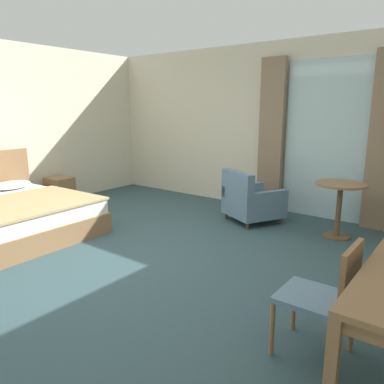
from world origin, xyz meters
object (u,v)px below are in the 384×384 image
Objects in this scene: nightstand at (60,191)px; round_cafe_table at (340,198)px; armchair_by_window at (251,201)px; desk_chair at (327,294)px; bed at (10,215)px.

round_cafe_table is at bearing 15.54° from nightstand.
nightstand is 4.62m from round_cafe_table.
desk_chair is at bearing -52.29° from armchair_by_window.
bed is at bearing -58.19° from nightstand.
nightstand is at bearing -164.46° from round_cafe_table.
desk_chair reaches higher than round_cafe_table.
bed is at bearing -133.50° from armchair_by_window.
desk_chair reaches higher than nightstand.
round_cafe_table is (3.62, 2.57, 0.28)m from bed.
armchair_by_window is (-1.93, 2.50, -0.15)m from desk_chair.
nightstand is at bearing -160.20° from armchair_by_window.
bed is 4.24× the size of nightstand.
nightstand is 0.67× the size of round_cafe_table.
nightstand is 3.39m from armchair_by_window.
round_cafe_table is at bearing 4.02° from armchair_by_window.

